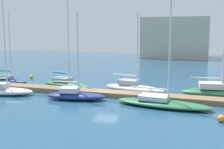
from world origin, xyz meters
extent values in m
plane|color=navy|center=(0.00, 0.00, 0.00)|extent=(120.00, 120.00, 0.00)
cube|color=#846647|center=(0.00, 0.00, 0.26)|extent=(33.94, 1.85, 0.52)
ellipsoid|color=navy|center=(-14.45, 2.77, 0.32)|extent=(5.56, 1.97, 0.63)
cube|color=#9EA3AD|center=(-14.99, 2.83, 0.84)|extent=(1.72, 1.17, 0.41)
cylinder|color=silver|center=(-14.18, 2.75, 4.81)|extent=(0.13, 0.13, 8.36)
cylinder|color=silver|center=(-15.32, 2.86, 1.66)|extent=(2.29, 0.32, 0.11)
ellipsoid|color=teal|center=(-15.32, 2.86, 1.66)|extent=(2.08, 0.55, 0.28)
ellipsoid|color=white|center=(-10.50, -3.10, 0.39)|extent=(6.59, 3.30, 0.79)
cylinder|color=silver|center=(-10.19, -3.04, 5.33)|extent=(0.14, 0.14, 9.07)
ellipsoid|color=#2D7047|center=(-5.99, 2.64, 0.36)|extent=(7.53, 3.64, 0.72)
cube|color=#9EA3AD|center=(-6.70, 2.81, 0.96)|extent=(2.45, 1.87, 0.47)
cylinder|color=silver|center=(-5.64, 2.56, 5.64)|extent=(0.14, 0.14, 9.84)
cylinder|color=silver|center=(-7.12, 2.92, 1.77)|extent=(2.99, 0.83, 0.11)
ellipsoid|color=teal|center=(-7.12, 2.92, 1.77)|extent=(2.75, 0.99, 0.28)
ellipsoid|color=navy|center=(-2.27, -2.65, 0.38)|extent=(6.34, 2.96, 0.76)
cube|color=silver|center=(-2.88, -2.76, 1.00)|extent=(2.04, 1.66, 0.49)
cylinder|color=silver|center=(-1.97, -2.60, 4.64)|extent=(0.14, 0.14, 7.76)
cylinder|color=silver|center=(-3.24, -2.82, 1.81)|extent=(2.54, 0.55, 0.11)
ellipsoid|color=white|center=(2.35, 2.86, 0.40)|extent=(7.40, 3.33, 0.80)
cube|color=#9EA3AD|center=(1.64, 3.00, 1.06)|extent=(2.37, 1.78, 0.52)
cylinder|color=silver|center=(2.70, 2.80, 4.76)|extent=(0.14, 0.14, 7.93)
cylinder|color=silver|center=(1.22, 3.08, 1.86)|extent=(2.97, 0.69, 0.11)
ellipsoid|color=#2D7047|center=(6.45, -2.66, 0.31)|extent=(8.86, 3.12, 0.62)
cube|color=silver|center=(5.58, -2.59, 0.83)|extent=(2.74, 1.89, 0.40)
cylinder|color=silver|center=(6.88, -2.70, 7.29)|extent=(0.15, 0.15, 13.34)
cylinder|color=silver|center=(5.06, -2.54, 1.65)|extent=(3.65, 0.43, 0.12)
ellipsoid|color=#2D7047|center=(11.25, 3.18, 0.46)|extent=(7.81, 3.40, 0.91)
cube|color=silver|center=(10.50, 3.08, 1.21)|extent=(2.47, 1.97, 0.59)
cylinder|color=silver|center=(10.05, 3.02, 1.99)|extent=(3.16, 0.55, 0.12)
sphere|color=orange|center=(11.21, -5.52, 0.28)|extent=(0.56, 0.56, 0.56)
sphere|color=yellow|center=(-14.07, 7.00, 0.27)|extent=(0.55, 0.55, 0.55)
cube|color=#BCB299|center=(2.17, 49.01, 5.20)|extent=(16.66, 13.03, 10.39)
camera|label=1|loc=(9.87, -27.38, 6.73)|focal=44.84mm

